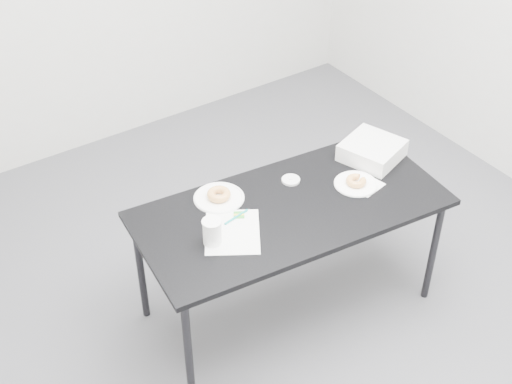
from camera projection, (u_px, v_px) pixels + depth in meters
floor at (268, 307)px, 3.83m from camera, size 4.00×4.00×0.00m
table at (291, 214)px, 3.45m from camera, size 1.56×0.85×0.68m
scorecard at (232, 232)px, 3.27m from camera, size 0.38×0.40×0.00m
logo_patch at (239, 215)px, 3.36m from camera, size 0.07×0.07×0.00m
pen at (236, 217)px, 3.34m from camera, size 0.15×0.04×0.01m
napkin at (365, 184)px, 3.55m from camera, size 0.18×0.18×0.00m
plate_near at (356, 184)px, 3.55m from camera, size 0.22×0.22×0.01m
donut_near at (356, 181)px, 3.53m from camera, size 0.11×0.11×0.03m
plate_far at (219, 198)px, 3.46m from camera, size 0.25×0.25×0.01m
donut_far at (219, 194)px, 3.45m from camera, size 0.14×0.14×0.04m
coffee_cup at (212, 232)px, 3.17m from camera, size 0.08×0.08×0.13m
cup_lid at (291, 180)px, 3.57m from camera, size 0.09×0.09×0.01m
bakery_box at (372, 150)px, 3.71m from camera, size 0.35×0.35×0.09m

